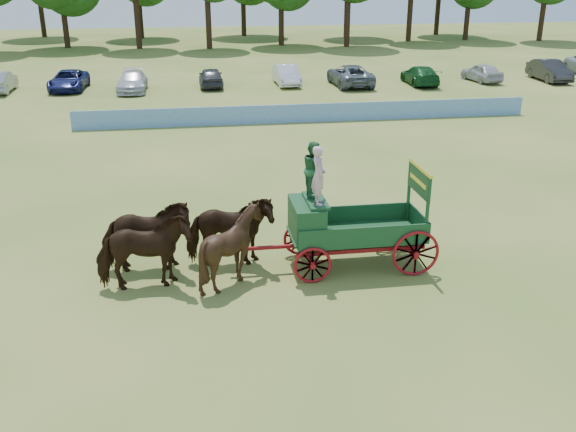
# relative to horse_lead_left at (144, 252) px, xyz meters

# --- Properties ---
(ground) EXTENTS (160.00, 160.00, 0.00)m
(ground) POSITION_rel_horse_lead_left_xyz_m (9.09, 1.17, -1.09)
(ground) COLOR #998C45
(ground) RESTS_ON ground
(horse_lead_left) EXTENTS (2.68, 1.39, 2.18)m
(horse_lead_left) POSITION_rel_horse_lead_left_xyz_m (0.00, 0.00, 0.00)
(horse_lead_left) COLOR black
(horse_lead_left) RESTS_ON ground
(horse_lead_right) EXTENTS (2.59, 1.19, 2.18)m
(horse_lead_right) POSITION_rel_horse_lead_left_xyz_m (0.00, 1.10, 0.00)
(horse_lead_right) COLOR black
(horse_lead_right) RESTS_ON ground
(horse_wheel_left) EXTENTS (1.99, 1.77, 2.19)m
(horse_wheel_left) POSITION_rel_horse_lead_left_xyz_m (2.40, 0.00, 0.00)
(horse_wheel_left) COLOR black
(horse_wheel_left) RESTS_ON ground
(horse_wheel_right) EXTENTS (2.63, 1.29, 2.18)m
(horse_wheel_right) POSITION_rel_horse_lead_left_xyz_m (2.40, 1.10, 0.00)
(horse_wheel_right) COLOR black
(horse_wheel_right) RESTS_ON ground
(farm_dray) EXTENTS (6.00, 2.00, 3.81)m
(farm_dray) POSITION_rel_horse_lead_left_xyz_m (5.34, 0.58, 0.59)
(farm_dray) COLOR maroon
(farm_dray) RESTS_ON ground
(sponsor_banner) EXTENTS (26.00, 0.08, 1.05)m
(sponsor_banner) POSITION_rel_horse_lead_left_xyz_m (8.09, 19.17, -0.57)
(sponsor_banner) COLOR #2168B5
(sponsor_banner) RESTS_ON ground
(parked_cars) EXTENTS (53.36, 7.17, 1.61)m
(parked_cars) POSITION_rel_horse_lead_left_xyz_m (10.92, 31.00, -0.35)
(parked_cars) COLOR silver
(parked_cars) RESTS_ON ground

